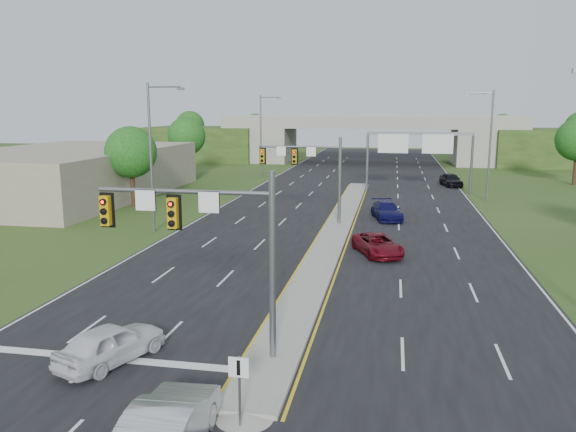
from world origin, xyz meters
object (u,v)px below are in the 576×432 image
(sign_gantry, at_px, (418,145))
(keep_right_sign, at_px, (239,380))
(car_silver, at_px, (167,428))
(signal_mast_far, at_px, (311,166))
(car_far_a, at_px, (378,244))
(car_far_c, at_px, (451,180))
(signal_mast_near, at_px, (210,233))
(overpass, at_px, (370,142))
(car_white, at_px, (111,343))
(car_far_b, at_px, (387,211))

(sign_gantry, bearing_deg, keep_right_sign, -97.70)
(car_silver, bearing_deg, signal_mast_far, -92.07)
(car_far_a, bearing_deg, car_far_c, 54.98)
(signal_mast_near, xyz_separation_m, signal_mast_far, (0.00, 25.00, 0.00))
(car_far_a, bearing_deg, overpass, 70.53)
(car_white, bearing_deg, signal_mast_far, -76.21)
(car_far_b, relative_size, car_far_c, 1.09)
(car_silver, distance_m, car_far_a, 22.92)
(car_silver, height_order, car_far_a, car_silver)
(car_white, distance_m, car_far_b, 30.98)
(signal_mast_near, distance_m, car_white, 5.41)
(keep_right_sign, distance_m, car_silver, 2.36)
(car_silver, bearing_deg, car_white, -53.14)
(signal_mast_far, height_order, sign_gantry, signal_mast_far)
(keep_right_sign, relative_size, car_far_b, 0.44)
(signal_mast_far, height_order, keep_right_sign, signal_mast_far)
(signal_mast_far, bearing_deg, car_silver, -88.60)
(overpass, relative_size, car_silver, 16.13)
(signal_mast_near, relative_size, signal_mast_far, 1.00)
(car_white, bearing_deg, car_silver, 151.72)
(car_white, height_order, car_far_a, car_white)
(car_white, xyz_separation_m, car_far_a, (9.05, 17.41, -0.07))
(overpass, height_order, car_far_a, overpass)
(signal_mast_far, relative_size, car_silver, 1.41)
(signal_mast_far, distance_m, overpass, 55.13)
(signal_mast_near, height_order, overpass, overpass)
(signal_mast_near, relative_size, keep_right_sign, 3.18)
(keep_right_sign, relative_size, overpass, 0.03)
(car_far_b, bearing_deg, overpass, 81.57)
(sign_gantry, distance_m, car_far_c, 8.46)
(car_white, distance_m, car_silver, 6.56)
(keep_right_sign, bearing_deg, car_far_b, 83.59)
(keep_right_sign, bearing_deg, car_white, 150.02)
(overpass, height_order, car_far_c, overpass)
(signal_mast_near, height_order, keep_right_sign, signal_mast_near)
(car_white, height_order, car_far_b, car_white)
(overpass, bearing_deg, signal_mast_far, -92.35)
(keep_right_sign, height_order, car_silver, keep_right_sign)
(signal_mast_near, xyz_separation_m, sign_gantry, (8.95, 44.99, 0.51))
(overpass, distance_m, car_white, 81.46)
(car_white, xyz_separation_m, car_far_c, (16.75, 51.90, 0.05))
(car_silver, relative_size, car_far_b, 0.99)
(signal_mast_near, height_order, sign_gantry, signal_mast_near)
(signal_mast_near, xyz_separation_m, car_far_a, (5.57, 16.27, -4.05))
(sign_gantry, distance_m, car_white, 47.99)
(overpass, xyz_separation_m, car_far_a, (3.30, -63.80, -2.88))
(signal_mast_near, xyz_separation_m, car_white, (-3.48, -1.14, -3.98))
(keep_right_sign, height_order, sign_gantry, sign_gantry)
(car_far_a, distance_m, car_far_c, 35.33)
(overpass, height_order, car_white, overpass)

